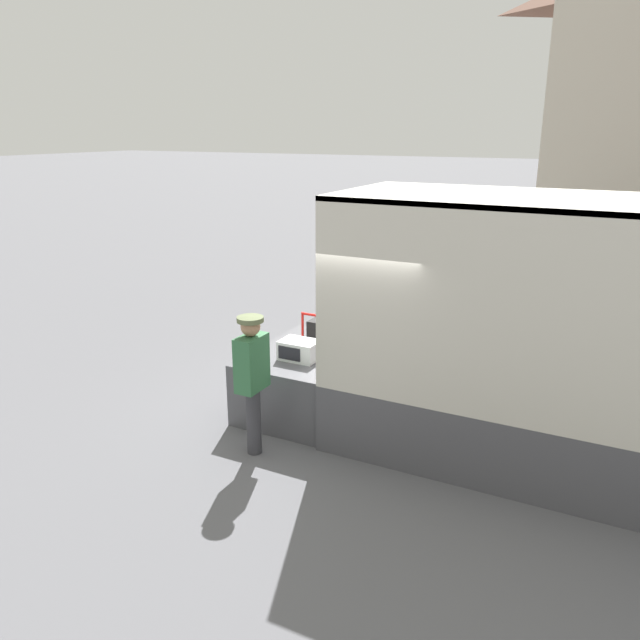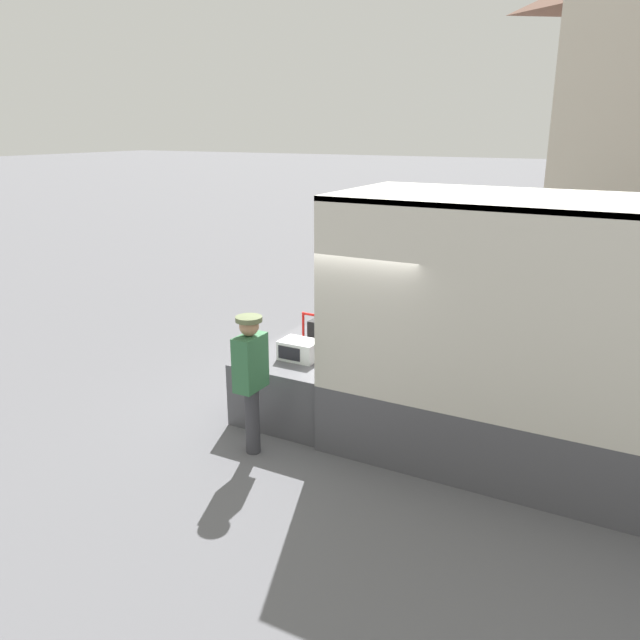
{
  "view_description": "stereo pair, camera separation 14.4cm",
  "coord_description": "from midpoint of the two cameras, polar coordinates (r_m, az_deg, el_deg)",
  "views": [
    {
      "loc": [
        3.24,
        -7.23,
        3.86
      ],
      "look_at": [
        -0.39,
        -0.2,
        1.42
      ],
      "focal_mm": 35.0,
      "sensor_mm": 36.0,
      "label": 1
    },
    {
      "loc": [
        3.37,
        -7.16,
        3.86
      ],
      "look_at": [
        -0.39,
        -0.2,
        1.42
      ],
      "focal_mm": 35.0,
      "sensor_mm": 36.0,
      "label": 2
    }
  ],
  "objects": [
    {
      "name": "microwave",
      "position": [
        8.41,
        -2.38,
        -2.75
      ],
      "size": [
        0.51,
        0.39,
        0.26
      ],
      "color": "white",
      "rests_on": "tailgate_deck"
    },
    {
      "name": "ground_plane",
      "position": [
        8.81,
        2.39,
        -8.84
      ],
      "size": [
        160.0,
        160.0,
        0.0
      ],
      "primitive_type": "plane",
      "color": "slate"
    },
    {
      "name": "worker_person",
      "position": [
        7.51,
        -6.78,
        -4.65
      ],
      "size": [
        0.32,
        0.44,
        1.76
      ],
      "color": "#38383D",
      "rests_on": "ground"
    },
    {
      "name": "tailgate_deck",
      "position": [
        8.92,
        -1.59,
        -5.45
      ],
      "size": [
        1.37,
        2.01,
        0.87
      ],
      "primitive_type": "cube",
      "color": "#4C4C51",
      "rests_on": "ground"
    },
    {
      "name": "portable_generator",
      "position": [
        8.94,
        0.42,
        -1.09
      ],
      "size": [
        0.61,
        0.52,
        0.51
      ],
      "color": "black",
      "rests_on": "tailgate_deck"
    }
  ]
}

